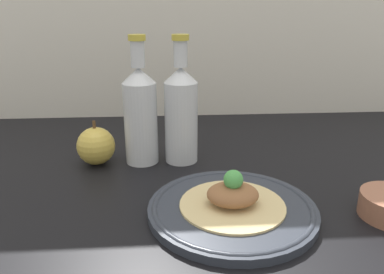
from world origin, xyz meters
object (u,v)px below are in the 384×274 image
at_px(plate, 232,209).
at_px(plated_food, 233,197).
at_px(cider_bottle_left, 140,113).
at_px(apple, 96,146).
at_px(cider_bottle_right, 181,112).

bearing_deg(plate, plated_food, 45.00).
bearing_deg(plated_food, cider_bottle_left, 124.66).
bearing_deg(apple, plated_food, -41.25).
height_order(plate, cider_bottle_left, cider_bottle_left).
bearing_deg(apple, cider_bottle_right, 1.72).
relative_size(cider_bottle_left, cider_bottle_right, 1.00).
distance_m(plated_food, cider_bottle_left, 0.30).
bearing_deg(plate, cider_bottle_right, 107.70).
bearing_deg(apple, cider_bottle_left, 3.23).
bearing_deg(plate, apple, 138.75).
relative_size(plate, cider_bottle_left, 1.03).
bearing_deg(cider_bottle_left, plate, -55.34).
distance_m(plated_food, cider_bottle_right, 0.26).
xyz_separation_m(plate, plated_food, (0.00, 0.00, 0.02)).
height_order(plate, plated_food, plated_food).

